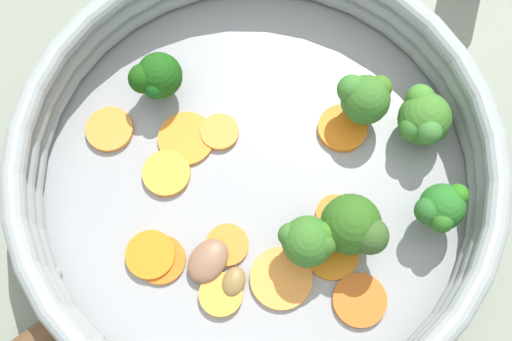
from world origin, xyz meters
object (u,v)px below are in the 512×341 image
at_px(broccoli_floret_1, 441,208).
at_px(carrot_slice_1, 147,251).
at_px(carrot_slice_10, 227,245).
at_px(carrot_slice_7, 359,300).
at_px(broccoli_floret_4, 309,241).
at_px(carrot_slice_2, 223,130).
at_px(broccoli_floret_5, 156,78).
at_px(carrot_slice_0, 336,215).
at_px(mushroom_piece_0, 208,261).
at_px(carrot_slice_6, 342,128).
at_px(skillet, 256,179).
at_px(carrot_slice_12, 166,173).
at_px(broccoli_floret_2, 355,227).
at_px(carrot_slice_3, 161,260).
at_px(carrot_slice_11, 221,295).
at_px(carrot_slice_4, 110,130).
at_px(broccoli_floret_0, 364,98).
at_px(mushroom_piece_1, 234,282).
at_px(broccoli_floret_3, 423,118).
at_px(carrot_slice_9, 186,139).
at_px(carrot_slice_8, 332,253).

bearing_deg(broccoli_floret_1, carrot_slice_1, 58.46).
bearing_deg(carrot_slice_10, carrot_slice_7, -151.27).
bearing_deg(broccoli_floret_4, carrot_slice_2, -4.53).
xyz_separation_m(carrot_slice_1, carrot_slice_7, (-0.13, -0.10, -0.00)).
bearing_deg(carrot_slice_2, broccoli_floret_5, 18.03).
distance_m(carrot_slice_0, mushroom_piece_0, 0.10).
distance_m(carrot_slice_6, broccoli_floret_1, 0.10).
bearing_deg(skillet, carrot_slice_12, 50.09).
bearing_deg(broccoli_floret_4, broccoli_floret_2, -112.50).
bearing_deg(carrot_slice_0, carrot_slice_1, 62.62).
relative_size(carrot_slice_1, carrot_slice_3, 1.00).
bearing_deg(carrot_slice_1, carrot_slice_11, -158.67).
relative_size(skillet, carrot_slice_2, 11.29).
bearing_deg(carrot_slice_0, carrot_slice_4, 30.12).
relative_size(carrot_slice_0, broccoli_floret_1, 0.66).
bearing_deg(broccoli_floret_0, carrot_slice_7, 138.95).
bearing_deg(mushroom_piece_1, carrot_slice_3, 34.68).
xyz_separation_m(carrot_slice_1, carrot_slice_4, (0.10, -0.03, -0.00)).
bearing_deg(carrot_slice_4, carrot_slice_0, -149.88).
relative_size(skillet, carrot_slice_3, 9.31).
relative_size(carrot_slice_0, broccoli_floret_4, 0.63).
distance_m(skillet, broccoli_floret_3, 0.14).
bearing_deg(carrot_slice_1, broccoli_floret_4, -127.44).
distance_m(carrot_slice_9, carrot_slice_10, 0.09).
bearing_deg(carrot_slice_8, broccoli_floret_0, -51.15).
height_order(carrot_slice_12, mushroom_piece_1, mushroom_piece_1).
bearing_deg(broccoli_floret_2, broccoli_floret_4, 67.50).
xyz_separation_m(carrot_slice_6, carrot_slice_10, (-0.02, 0.13, -0.00)).
relative_size(broccoli_floret_0, broccoli_floret_1, 1.07).
height_order(carrot_slice_6, broccoli_floret_0, broccoli_floret_0).
xyz_separation_m(broccoli_floret_0, mushroom_piece_1, (-0.04, 0.16, -0.03)).
height_order(carrot_slice_7, broccoli_floret_2, broccoli_floret_2).
bearing_deg(carrot_slice_3, mushroom_piece_0, -130.83).
distance_m(skillet, broccoli_floret_1, 0.14).
bearing_deg(carrot_slice_9, carrot_slice_1, 125.74).
relative_size(carrot_slice_1, carrot_slice_11, 1.14).
relative_size(carrot_slice_6, broccoli_floret_2, 0.75).
distance_m(carrot_slice_9, broccoli_floret_3, 0.18).
bearing_deg(carrot_slice_0, carrot_slice_9, 23.32).
height_order(skillet, broccoli_floret_1, broccoli_floret_1).
xyz_separation_m(carrot_slice_4, broccoli_floret_2, (-0.18, -0.09, 0.03)).
xyz_separation_m(carrot_slice_3, mushroom_piece_1, (-0.05, -0.03, 0.00)).
relative_size(carrot_slice_1, carrot_slice_2, 1.21).
relative_size(carrot_slice_6, broccoli_floret_5, 0.88).
bearing_deg(carrot_slice_6, carrot_slice_3, 88.58).
xyz_separation_m(carrot_slice_0, mushroom_piece_1, (0.01, 0.09, 0.00)).
relative_size(broccoli_floret_1, broccoli_floret_2, 0.88).
bearing_deg(carrot_slice_2, broccoli_floret_3, -128.53).
bearing_deg(broccoli_floret_2, carrot_slice_9, 19.51).
bearing_deg(carrot_slice_3, mushroom_piece_1, -145.32).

